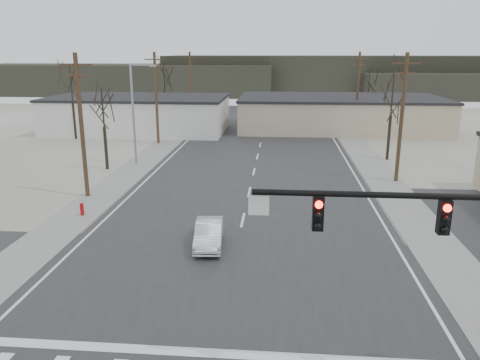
% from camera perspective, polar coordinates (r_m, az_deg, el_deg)
% --- Properties ---
extents(ground, '(140.00, 140.00, 0.00)m').
position_cam_1_polar(ground, '(21.61, -1.41, -12.38)').
color(ground, silver).
rests_on(ground, ground).
extents(main_road, '(18.00, 110.00, 0.05)m').
position_cam_1_polar(main_road, '(35.51, 1.25, -1.01)').
color(main_road, '#262628').
rests_on(main_road, ground).
extents(cross_road, '(90.00, 10.00, 0.04)m').
position_cam_1_polar(cross_road, '(21.60, -1.41, -12.33)').
color(cross_road, '#262628').
rests_on(cross_road, ground).
extents(sidewalk_left, '(3.00, 90.00, 0.06)m').
position_cam_1_polar(sidewalk_left, '(42.24, -12.80, 1.29)').
color(sidewalk_left, gray).
rests_on(sidewalk_left, ground).
extents(sidewalk_right, '(3.00, 90.00, 0.06)m').
position_cam_1_polar(sidewalk_right, '(41.14, 16.62, 0.65)').
color(sidewalk_right, gray).
rests_on(sidewalk_right, ground).
extents(traffic_signal_mast, '(8.95, 0.43, 7.20)m').
position_cam_1_polar(traffic_signal_mast, '(15.02, 27.22, -7.49)').
color(traffic_signal_mast, black).
rests_on(traffic_signal_mast, ground).
extents(fire_hydrant, '(0.24, 0.24, 0.87)m').
position_cam_1_polar(fire_hydrant, '(31.21, -18.71, -3.38)').
color(fire_hydrant, '#A50C0C').
rests_on(fire_hydrant, ground).
extents(building_left_far, '(22.30, 12.30, 4.50)m').
position_cam_1_polar(building_left_far, '(62.21, -12.19, 7.88)').
color(building_left_far, silver).
rests_on(building_left_far, ground).
extents(building_right_far, '(26.30, 14.30, 4.30)m').
position_cam_1_polar(building_right_far, '(63.97, 12.06, 8.00)').
color(building_right_far, '#C4B196').
rests_on(building_right_far, ground).
extents(upole_left_b, '(2.20, 0.30, 10.00)m').
position_cam_1_polar(upole_left_b, '(34.21, -18.78, 6.47)').
color(upole_left_b, '#4E3B24').
rests_on(upole_left_b, ground).
extents(upole_left_c, '(2.20, 0.30, 10.00)m').
position_cam_1_polar(upole_left_c, '(53.01, -10.17, 9.96)').
color(upole_left_c, '#4E3B24').
rests_on(upole_left_c, ground).
extents(upole_left_d, '(2.20, 0.30, 10.00)m').
position_cam_1_polar(upole_left_d, '(72.45, -6.06, 11.53)').
color(upole_left_d, '#4E3B24').
rests_on(upole_left_d, ground).
extents(upole_right_a, '(2.20, 0.30, 10.00)m').
position_cam_1_polar(upole_right_a, '(38.46, 19.11, 7.35)').
color(upole_right_a, '#4E3B24').
rests_on(upole_right_a, ground).
extents(upole_right_b, '(2.20, 0.30, 10.00)m').
position_cam_1_polar(upole_right_b, '(59.92, 14.12, 10.35)').
color(upole_right_b, '#4E3B24').
rests_on(upole_right_b, ground).
extents(streetlight_main, '(2.40, 0.25, 9.00)m').
position_cam_1_polar(streetlight_main, '(43.28, -12.67, 8.45)').
color(streetlight_main, gray).
rests_on(streetlight_main, ground).
extents(tree_left_near, '(3.30, 3.30, 7.35)m').
position_cam_1_polar(tree_left_near, '(42.11, -16.37, 8.21)').
color(tree_left_near, black).
rests_on(tree_left_near, ground).
extents(tree_right_mid, '(3.74, 3.74, 8.33)m').
position_cam_1_polar(tree_right_mid, '(46.35, 18.07, 9.57)').
color(tree_right_mid, black).
rests_on(tree_right_mid, ground).
extents(tree_left_far, '(3.96, 3.96, 8.82)m').
position_cam_1_polar(tree_left_far, '(67.07, -9.22, 12.01)').
color(tree_left_far, black).
rests_on(tree_left_far, ground).
extents(tree_right_far, '(3.52, 3.52, 7.84)m').
position_cam_1_polar(tree_right_far, '(72.28, 15.47, 11.34)').
color(tree_right_far, black).
rests_on(tree_right_far, ground).
extents(tree_left_mid, '(3.96, 3.96, 8.82)m').
position_cam_1_polar(tree_left_mid, '(58.36, -19.90, 10.82)').
color(tree_left_mid, black).
rests_on(tree_left_mid, ground).
extents(hill_left, '(70.00, 18.00, 7.00)m').
position_cam_1_polar(hill_left, '(117.23, -13.85, 11.80)').
color(hill_left, '#333026').
rests_on(hill_left, ground).
extents(hill_center, '(80.00, 18.00, 9.00)m').
position_cam_1_polar(hill_center, '(115.84, 11.57, 12.39)').
color(hill_center, '#333026').
rests_on(hill_center, ground).
extents(sedan_crossing, '(1.74, 4.12, 1.32)m').
position_cam_1_polar(sedan_crossing, '(25.12, -3.81, -6.51)').
color(sedan_crossing, silver).
rests_on(sedan_crossing, main_road).
extents(car_far_a, '(2.49, 5.01, 1.40)m').
position_cam_1_polar(car_far_a, '(66.92, 7.14, 7.32)').
color(car_far_a, black).
rests_on(car_far_a, main_road).
extents(car_far_b, '(1.86, 4.22, 1.41)m').
position_cam_1_polar(car_far_b, '(69.10, 3.02, 7.67)').
color(car_far_b, black).
rests_on(car_far_b, main_road).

